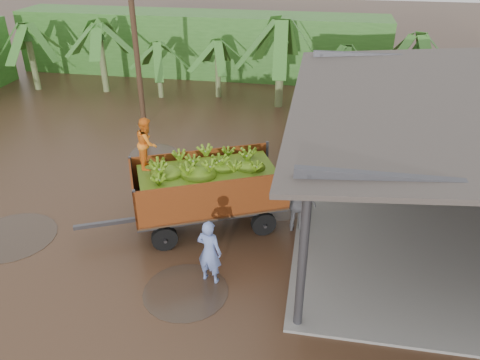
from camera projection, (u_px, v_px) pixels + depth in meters
name	position (u px, v px, depth m)	size (l,w,h in m)	color
ground	(139.00, 216.00, 14.89)	(100.00, 100.00, 0.00)	black
hedge_north	(200.00, 44.00, 28.12)	(22.00, 3.00, 3.60)	#2D661E
banana_trailer	(207.00, 186.00, 13.86)	(6.06, 3.79, 3.54)	#A04516
man_blue	(209.00, 252.00, 11.81)	(0.67, 0.44, 1.82)	#6A80C2
man_grey	(298.00, 205.00, 13.81)	(1.04, 0.43, 1.78)	slate
utility_pole	(135.00, 40.00, 19.67)	(1.20, 0.24, 7.61)	#47301E
banana_plants	(95.00, 87.00, 20.72)	(24.94, 20.72, 4.35)	#2D661E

